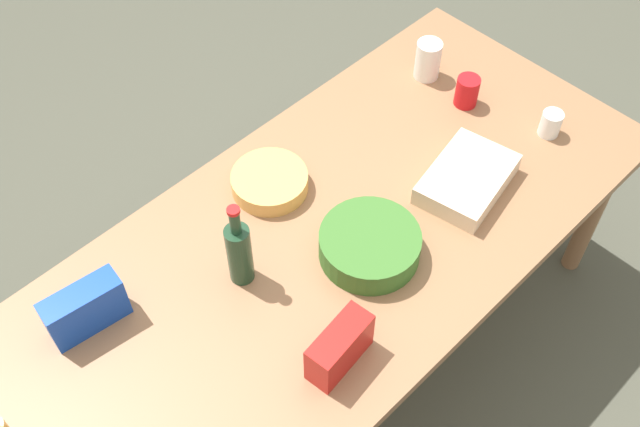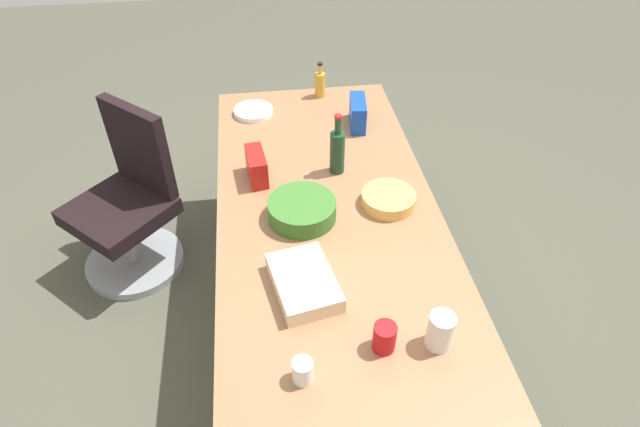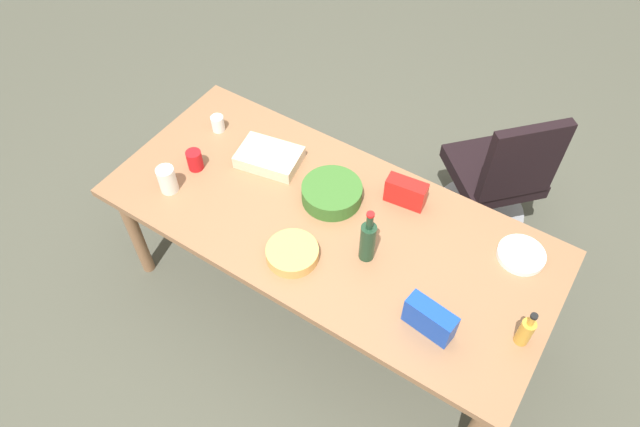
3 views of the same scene
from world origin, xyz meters
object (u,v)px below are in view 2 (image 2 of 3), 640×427
office_chair (129,213)px  paper_cup (303,371)px  chip_bag_red (257,166)px  red_solo_cup (384,337)px  sheet_cake (304,282)px  chip_bag_blue (358,113)px  chip_bowl (388,199)px  paper_plate_stack (253,111)px  salad_bowl (302,210)px  conference_table (328,218)px  wine_bottle (337,151)px  dressing_bottle (320,84)px  mayo_jar (440,331)px

office_chair → paper_cup: (-1.38, -0.82, 0.42)m
chip_bag_red → red_solo_cup: size_ratio=1.82×
sheet_cake → chip_bag_blue: chip_bag_blue is taller
office_chair → chip_bowl: office_chair is taller
chip_bag_red → paper_plate_stack: (0.61, -0.00, -0.06)m
salad_bowl → sheet_cake: (-0.41, 0.04, -0.01)m
conference_table → chip_bag_blue: size_ratio=10.10×
salad_bowl → wine_bottle: wine_bottle is taller
red_solo_cup → chip_bowl: bearing=-14.5°
sheet_cake → dressing_bottle: size_ratio=1.53×
mayo_jar → salad_bowl: bearing=28.6°
wine_bottle → chip_bowl: wine_bottle is taller
paper_cup → sheet_cake: bearing=-7.0°
dressing_bottle → chip_bag_blue: bearing=-155.6°
chip_bag_red → paper_cup: bearing=-175.0°
sheet_cake → chip_bowl: 0.62m
sheet_cake → chip_bag_blue: 1.21m
paper_plate_stack → chip_bowl: bearing=-147.0°
paper_plate_stack → sheet_cake: bearing=-174.0°
dressing_bottle → paper_plate_stack: bearing=110.9°
chip_bag_blue → salad_bowl: bearing=152.0°
wine_bottle → dressing_bottle: bearing=-1.4°
office_chair → sheet_cake: (-1.00, -0.87, 0.41)m
salad_bowl → sheet_cake: bearing=174.8°
sheet_cake → paper_plate_stack: size_ratio=1.45×
salad_bowl → paper_plate_stack: salad_bowl is taller
mayo_jar → red_solo_cup: mayo_jar is taller
salad_bowl → red_solo_cup: bearing=-164.0°
mayo_jar → red_solo_cup: bearing=86.2°
office_chair → salad_bowl: office_chair is taller
office_chair → wine_bottle: 1.25m
office_chair → paper_cup: bearing=-149.1°
salad_bowl → paper_cup: 0.80m
paper_cup → mayo_jar: bearing=-81.4°
paper_cup → chip_bowl: 0.96m
office_chair → chip_bag_blue: size_ratio=4.35×
sheet_cake → dressing_bottle: (1.48, -0.26, 0.04)m
sheet_cake → red_solo_cup: red_solo_cup is taller
red_solo_cup → chip_bowl: 0.77m
salad_bowl → paper_plate_stack: (0.92, 0.18, -0.03)m
office_chair → wine_bottle: wine_bottle is taller
chip_bag_red → chip_bowl: size_ratio=0.82×
chip_bag_blue → mayo_jar: 1.44m
paper_plate_stack → mayo_jar: bearing=-160.8°
paper_cup → chip_bowl: bearing=-30.1°
chip_bag_blue → dressing_bottle: dressing_bottle is taller
conference_table → chip_bag_blue: bearing=-21.5°
wine_bottle → dressing_bottle: (0.75, -0.02, -0.04)m
salad_bowl → mayo_jar: (-0.72, -0.39, 0.03)m
mayo_jar → chip_bowl: (0.76, -0.00, -0.04)m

